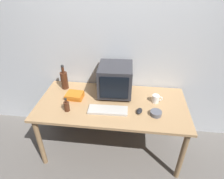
# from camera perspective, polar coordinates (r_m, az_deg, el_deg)

# --- Properties ---
(ground_plane) EXTENTS (6.00, 6.00, 0.00)m
(ground_plane) POSITION_cam_1_polar(r_m,az_deg,el_deg) (2.67, 0.00, -16.42)
(ground_plane) COLOR slate
(back_wall) EXTENTS (4.00, 0.08, 2.50)m
(back_wall) POSITION_cam_1_polar(r_m,az_deg,el_deg) (2.34, 1.40, 13.50)
(back_wall) COLOR silver
(back_wall) RESTS_ON ground
(desk) EXTENTS (1.68, 0.81, 0.72)m
(desk) POSITION_cam_1_polar(r_m,az_deg,el_deg) (2.23, 0.00, -5.59)
(desk) COLOR tan
(desk) RESTS_ON ground
(crt_monitor) EXTENTS (0.39, 0.40, 0.37)m
(crt_monitor) POSITION_cam_1_polar(r_m,az_deg,el_deg) (2.23, 1.00, 2.93)
(crt_monitor) COLOR #333338
(crt_monitor) RESTS_ON desk
(keyboard) EXTENTS (0.42, 0.16, 0.02)m
(keyboard) POSITION_cam_1_polar(r_m,az_deg,el_deg) (2.06, -1.22, -6.14)
(keyboard) COLOR beige
(keyboard) RESTS_ON desk
(computer_mouse) EXTENTS (0.08, 0.11, 0.04)m
(computer_mouse) POSITION_cam_1_polar(r_m,az_deg,el_deg) (2.06, 8.12, -6.32)
(computer_mouse) COLOR black
(computer_mouse) RESTS_ON desk
(bottle_tall) EXTENTS (0.09, 0.09, 0.32)m
(bottle_tall) POSITION_cam_1_polar(r_m,az_deg,el_deg) (2.45, -14.01, 2.88)
(bottle_tall) COLOR #472314
(bottle_tall) RESTS_ON desk
(bottle_short) EXTENTS (0.06, 0.06, 0.16)m
(bottle_short) POSITION_cam_1_polar(r_m,az_deg,el_deg) (2.09, -13.33, -4.78)
(bottle_short) COLOR #472314
(bottle_short) RESTS_ON desk
(book_stack) EXTENTS (0.20, 0.17, 0.07)m
(book_stack) POSITION_cam_1_polar(r_m,az_deg,el_deg) (2.28, -10.95, -1.78)
(book_stack) COLOR orange
(book_stack) RESTS_ON desk
(mug) EXTENTS (0.12, 0.08, 0.09)m
(mug) POSITION_cam_1_polar(r_m,az_deg,el_deg) (2.22, 12.88, -2.67)
(mug) COLOR white
(mug) RESTS_ON desk
(cd_spindle) EXTENTS (0.12, 0.12, 0.04)m
(cd_spindle) POSITION_cam_1_polar(r_m,az_deg,el_deg) (2.05, 12.91, -6.88)
(cd_spindle) COLOR #595B66
(cd_spindle) RESTS_ON desk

